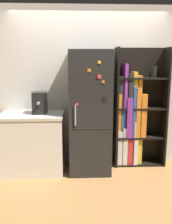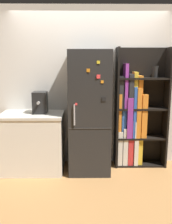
{
  "view_description": "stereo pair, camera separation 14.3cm",
  "coord_description": "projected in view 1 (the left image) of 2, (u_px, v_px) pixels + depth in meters",
  "views": [
    {
      "loc": [
        -0.24,
        -3.67,
        1.69
      ],
      "look_at": [
        -0.05,
        0.15,
        0.94
      ],
      "focal_mm": 40.0,
      "sensor_mm": 36.0,
      "label": 1
    },
    {
      "loc": [
        -0.1,
        -3.68,
        1.69
      ],
      "look_at": [
        -0.05,
        0.15,
        0.94
      ],
      "focal_mm": 40.0,
      "sensor_mm": 36.0,
      "label": 2
    }
  ],
  "objects": [
    {
      "name": "wall_back",
      "position": [
        88.0,
        87.0,
        4.15
      ],
      "size": [
        8.0,
        0.05,
        2.6
      ],
      "color": "silver",
      "rests_on": "ground_plane"
    },
    {
      "name": "kitchen_counter",
      "position": [
        33.0,
        143.0,
        3.93
      ],
      "size": [
        0.98,
        0.67,
        0.92
      ],
      "color": "silver",
      "rests_on": "ground_plane"
    },
    {
      "name": "espresso_machine",
      "position": [
        40.0,
        103.0,
        3.86
      ],
      "size": [
        0.21,
        0.32,
        0.34
      ],
      "color": "black",
      "rests_on": "kitchen_counter"
    },
    {
      "name": "refrigerator",
      "position": [
        89.0,
        112.0,
        3.88
      ],
      "size": [
        0.63,
        0.68,
        1.88
      ],
      "color": "black",
      "rests_on": "ground_plane"
    },
    {
      "name": "ground_plane",
      "position": [
        90.0,
        172.0,
        3.94
      ],
      "size": [
        16.0,
        16.0,
        0.0
      ],
      "primitive_type": "plane",
      "color": "#A87542"
    },
    {
      "name": "bookshelf",
      "position": [
        134.0,
        115.0,
        4.12
      ],
      "size": [
        0.84,
        0.31,
        1.94
      ],
      "color": "black",
      "rests_on": "ground_plane"
    }
  ]
}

